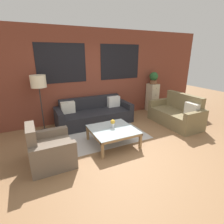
{
  "coord_description": "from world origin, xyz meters",
  "views": [
    {
      "loc": [
        -1.94,
        -2.84,
        2.08
      ],
      "look_at": [
        0.06,
        1.21,
        0.55
      ],
      "focal_mm": 28.0,
      "sensor_mm": 36.0,
      "label": 1
    }
  ],
  "objects_px": {
    "couch_dark": "(94,115)",
    "potted_plant": "(154,78)",
    "coffee_table": "(113,131)",
    "flower_vase": "(113,123)",
    "floor_lamp": "(38,84)",
    "drawer_cabinet": "(152,97)",
    "settee_vintage": "(176,115)",
    "armchair_corner": "(50,150)"
  },
  "relations": [
    {
      "from": "settee_vintage",
      "to": "armchair_corner",
      "type": "height_order",
      "value": "settee_vintage"
    },
    {
      "from": "couch_dark",
      "to": "floor_lamp",
      "type": "bearing_deg",
      "value": 177.11
    },
    {
      "from": "coffee_table",
      "to": "flower_vase",
      "type": "bearing_deg",
      "value": 62.77
    },
    {
      "from": "settee_vintage",
      "to": "flower_vase",
      "type": "bearing_deg",
      "value": -175.73
    },
    {
      "from": "settee_vintage",
      "to": "drawer_cabinet",
      "type": "distance_m",
      "value": 1.44
    },
    {
      "from": "couch_dark",
      "to": "flower_vase",
      "type": "height_order",
      "value": "couch_dark"
    },
    {
      "from": "armchair_corner",
      "to": "flower_vase",
      "type": "bearing_deg",
      "value": 8.46
    },
    {
      "from": "settee_vintage",
      "to": "floor_lamp",
      "type": "bearing_deg",
      "value": 161.08
    },
    {
      "from": "couch_dark",
      "to": "coffee_table",
      "type": "bearing_deg",
      "value": -92.83
    },
    {
      "from": "coffee_table",
      "to": "floor_lamp",
      "type": "distance_m",
      "value": 2.28
    },
    {
      "from": "potted_plant",
      "to": "settee_vintage",
      "type": "bearing_deg",
      "value": -97.6
    },
    {
      "from": "potted_plant",
      "to": "coffee_table",
      "type": "bearing_deg",
      "value": -146.21
    },
    {
      "from": "drawer_cabinet",
      "to": "potted_plant",
      "type": "relative_size",
      "value": 2.41
    },
    {
      "from": "coffee_table",
      "to": "couch_dark",
      "type": "bearing_deg",
      "value": 87.17
    },
    {
      "from": "drawer_cabinet",
      "to": "armchair_corner",
      "type": "bearing_deg",
      "value": -155.35
    },
    {
      "from": "floor_lamp",
      "to": "drawer_cabinet",
      "type": "height_order",
      "value": "floor_lamp"
    },
    {
      "from": "flower_vase",
      "to": "armchair_corner",
      "type": "bearing_deg",
      "value": -171.54
    },
    {
      "from": "couch_dark",
      "to": "potted_plant",
      "type": "distance_m",
      "value": 2.6
    },
    {
      "from": "drawer_cabinet",
      "to": "flower_vase",
      "type": "height_order",
      "value": "drawer_cabinet"
    },
    {
      "from": "potted_plant",
      "to": "flower_vase",
      "type": "distance_m",
      "value": 2.99
    },
    {
      "from": "armchair_corner",
      "to": "potted_plant",
      "type": "distance_m",
      "value": 4.42
    },
    {
      "from": "floor_lamp",
      "to": "flower_vase",
      "type": "relative_size",
      "value": 7.77
    },
    {
      "from": "armchair_corner",
      "to": "flower_vase",
      "type": "height_order",
      "value": "armchair_corner"
    },
    {
      "from": "floor_lamp",
      "to": "potted_plant",
      "type": "bearing_deg",
      "value": 2.23
    },
    {
      "from": "potted_plant",
      "to": "couch_dark",
      "type": "bearing_deg",
      "value": -174.66
    },
    {
      "from": "couch_dark",
      "to": "floor_lamp",
      "type": "xyz_separation_m",
      "value": [
        -1.46,
        0.07,
        1.06
      ]
    },
    {
      "from": "couch_dark",
      "to": "floor_lamp",
      "type": "height_order",
      "value": "floor_lamp"
    },
    {
      "from": "couch_dark",
      "to": "flower_vase",
      "type": "xyz_separation_m",
      "value": [
        -0.03,
        -1.35,
        0.23
      ]
    },
    {
      "from": "coffee_table",
      "to": "drawer_cabinet",
      "type": "relative_size",
      "value": 1.0
    },
    {
      "from": "armchair_corner",
      "to": "floor_lamp",
      "type": "height_order",
      "value": "floor_lamp"
    },
    {
      "from": "couch_dark",
      "to": "flower_vase",
      "type": "bearing_deg",
      "value": -91.34
    },
    {
      "from": "settee_vintage",
      "to": "drawer_cabinet",
      "type": "bearing_deg",
      "value": 82.4
    },
    {
      "from": "settee_vintage",
      "to": "coffee_table",
      "type": "relative_size",
      "value": 1.57
    },
    {
      "from": "settee_vintage",
      "to": "armchair_corner",
      "type": "relative_size",
      "value": 1.83
    },
    {
      "from": "floor_lamp",
      "to": "settee_vintage",
      "type": "bearing_deg",
      "value": -18.92
    },
    {
      "from": "couch_dark",
      "to": "armchair_corner",
      "type": "relative_size",
      "value": 2.62
    },
    {
      "from": "armchair_corner",
      "to": "coffee_table",
      "type": "relative_size",
      "value": 0.86
    },
    {
      "from": "settee_vintage",
      "to": "floor_lamp",
      "type": "height_order",
      "value": "floor_lamp"
    },
    {
      "from": "floor_lamp",
      "to": "potted_plant",
      "type": "xyz_separation_m",
      "value": [
        3.86,
        0.15,
        -0.1
      ]
    },
    {
      "from": "drawer_cabinet",
      "to": "settee_vintage",
      "type": "bearing_deg",
      "value": -97.6
    },
    {
      "from": "floor_lamp",
      "to": "coffee_table",
      "type": "bearing_deg",
      "value": -47.21
    },
    {
      "from": "settee_vintage",
      "to": "potted_plant",
      "type": "bearing_deg",
      "value": 82.4
    }
  ]
}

